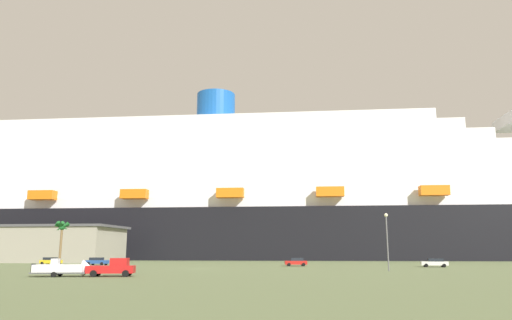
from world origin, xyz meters
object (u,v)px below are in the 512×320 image
Objects in this scene: parked_car_red_hatchback at (296,262)px; cruise_ship at (326,204)px; parked_car_white_van at (435,263)px; parked_car_blue_suv at (97,261)px; pickup_truck at (113,268)px; street_lamp at (387,234)px; small_boat_on_trailer at (66,269)px; parked_car_yellow_taxi at (51,261)px; palm_tree at (62,230)px.

cruise_ship is at bearing 85.05° from parked_car_red_hatchback.
parked_car_blue_suv is at bearing -179.78° from parked_car_white_van.
pickup_truck is 0.68× the size of street_lamp.
parked_car_red_hatchback is 25.77m from parked_car_white_van.
small_boat_on_trailer is 45.42m from street_lamp.
palm_tree is at bearing -47.88° from parked_car_yellow_taxi.
street_lamp reaches higher than parked_car_white_van.
cruise_ship is 105.17m from pickup_truck.
pickup_truck is 1.32× the size of parked_car_blue_suv.
palm_tree is 61.94m from street_lamp.
cruise_ship is 65.63× the size of parked_car_red_hatchback.
small_boat_on_trailer is 63.89m from parked_car_white_van.
pickup_truck reaches higher than parked_car_yellow_taxi.
pickup_truck is 43.53m from parked_car_blue_suv.
street_lamp is at bearing 29.43° from pickup_truck.
parked_car_yellow_taxi is (-67.09, 18.14, -4.77)m from street_lamp.
street_lamp is (34.70, 19.58, 4.56)m from pickup_truck.
street_lamp is at bearing -15.13° from parked_car_yellow_taxi.
small_boat_on_trailer is 0.93× the size of street_lamp.
cruise_ship is at bearing 97.03° from street_lamp.
small_boat_on_trailer is at bearing -152.47° from street_lamp.
parked_car_blue_suv is (4.33, 6.79, -6.20)m from palm_tree.
street_lamp is (60.88, -11.28, -1.43)m from palm_tree.
parked_car_yellow_taxi is at bearing -132.13° from cruise_ship.
parked_car_yellow_taxi is at bearing -179.86° from parked_car_white_van.
parked_car_red_hatchback is at bearing 63.52° from pickup_truck.
parked_car_white_van is at bearing 37.86° from small_boat_on_trailer.
small_boat_on_trailer is at bearing -106.40° from cruise_ship.
street_lamp is 1.91× the size of parked_car_red_hatchback.
pickup_truck is 1.30× the size of parked_car_red_hatchback.
parked_car_yellow_taxi is 0.95× the size of parked_car_red_hatchback.
cruise_ship is at bearing 76.24° from pickup_truck.
pickup_truck is at bearing -49.69° from palm_tree.
pickup_truck is at bearing -150.57° from street_lamp.
street_lamp is 25.07m from parked_car_red_hatchback.
parked_car_blue_suv is at bearing 112.94° from small_boat_on_trailer.
parked_car_blue_suv and parked_car_yellow_taxi have the same top height.
palm_tree is at bearing 169.50° from street_lamp.
parked_car_red_hatchback is (-15.38, 19.21, -4.77)m from street_lamp.
parked_car_yellow_taxi is (-27.02, 39.03, -0.13)m from small_boat_on_trailer.
pickup_truck is 5.52m from small_boat_on_trailer.
small_boat_on_trailer is (-5.37, -1.30, -0.08)m from pickup_truck.
parked_car_white_van is (45.07, 37.91, -0.21)m from pickup_truck.
street_lamp reaches higher than small_boat_on_trailer.
small_boat_on_trailer is 0.93× the size of palm_tree.
street_lamp is 59.56m from parked_car_blue_suv.
parked_car_yellow_taxi is at bearing 124.69° from small_boat_on_trailer.
small_boat_on_trailer is at bearing -57.09° from palm_tree.
parked_car_yellow_taxi is (-32.38, 37.72, -0.21)m from pickup_truck.
small_boat_on_trailer reaches higher than parked_car_yellow_taxi.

